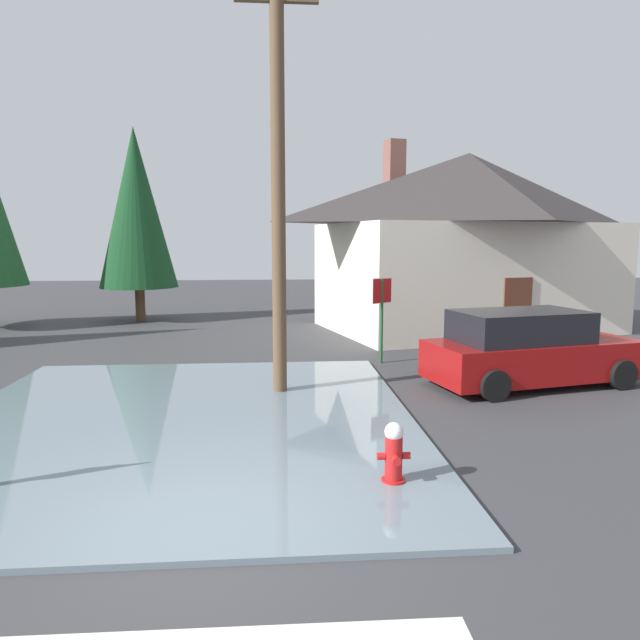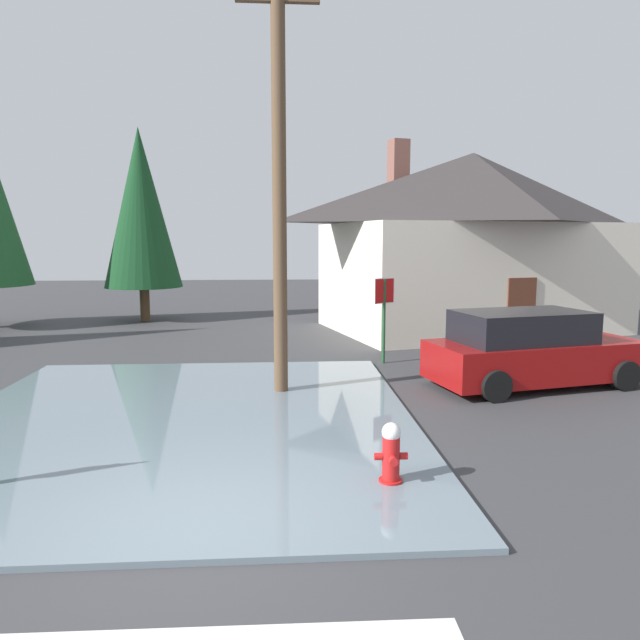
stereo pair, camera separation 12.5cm
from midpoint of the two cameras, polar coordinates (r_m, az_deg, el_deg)
name	(u,v)px [view 2 (the right image)]	position (r m, az deg, el deg)	size (l,w,h in m)	color
ground_plane	(200,536)	(6.91, -11.12, -19.97)	(80.00, 80.00, 0.10)	#38383A
flood_puddle	(181,420)	(10.55, -13.09, -9.54)	(8.05, 9.16, 0.07)	slate
lane_stop_bar	(208,639)	(5.36, -10.14, -28.32)	(4.08, 0.30, 0.01)	silver
fire_hydrant	(391,456)	(7.71, 7.42, -13.01)	(0.43, 0.37, 0.85)	red
utility_pole	(279,181)	(11.79, -3.69, 13.44)	(1.60, 0.28, 8.26)	brown
stop_sign_far	(384,304)	(14.89, 6.52, 1.60)	(0.56, 0.35, 2.19)	#1E4C28
house	(471,239)	(21.21, 14.66, 7.65)	(11.25, 8.56, 6.57)	silver
parked_car	(531,350)	(13.42, 20.19, -2.79)	(4.88, 2.81, 1.64)	maroon
pine_tree_tall_left	(141,208)	(23.61, -16.94, 10.38)	(2.94, 2.94, 7.35)	#4C3823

